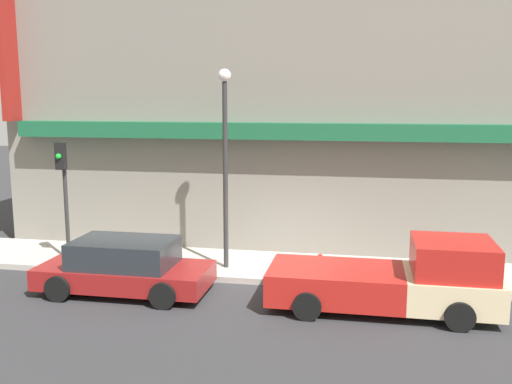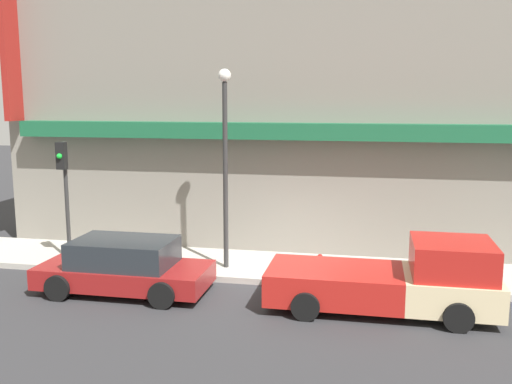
{
  "view_description": "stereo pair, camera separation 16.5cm",
  "coord_description": "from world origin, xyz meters",
  "px_view_note": "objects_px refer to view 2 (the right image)",
  "views": [
    {
      "loc": [
        2.02,
        -14.59,
        5.02
      ],
      "look_at": [
        -0.99,
        1.14,
        2.37
      ],
      "focal_mm": 40.0,
      "sensor_mm": 36.0,
      "label": 1
    },
    {
      "loc": [
        2.18,
        -14.56,
        5.02
      ],
      "look_at": [
        -0.99,
        1.14,
        2.37
      ],
      "focal_mm": 40.0,
      "sensor_mm": 36.0,
      "label": 2
    }
  ],
  "objects_px": {
    "parked_car": "(124,266)",
    "fire_hydrant": "(320,264)",
    "street_lamp": "(225,146)",
    "traffic_light": "(64,180)",
    "pickup_truck": "(397,280)"
  },
  "relations": [
    {
      "from": "fire_hydrant",
      "to": "street_lamp",
      "type": "bearing_deg",
      "value": 175.71
    },
    {
      "from": "traffic_light",
      "to": "fire_hydrant",
      "type": "bearing_deg",
      "value": 0.63
    },
    {
      "from": "pickup_truck",
      "to": "traffic_light",
      "type": "height_order",
      "value": "traffic_light"
    },
    {
      "from": "parked_car",
      "to": "fire_hydrant",
      "type": "bearing_deg",
      "value": 20.43
    },
    {
      "from": "street_lamp",
      "to": "traffic_light",
      "type": "relative_size",
      "value": 1.58
    },
    {
      "from": "parked_car",
      "to": "traffic_light",
      "type": "distance_m",
      "value": 3.78
    },
    {
      "from": "parked_car",
      "to": "street_lamp",
      "type": "xyz_separation_m",
      "value": [
        2.18,
        2.13,
        3.0
      ]
    },
    {
      "from": "pickup_truck",
      "to": "fire_hydrant",
      "type": "distance_m",
      "value": 2.78
    },
    {
      "from": "fire_hydrant",
      "to": "street_lamp",
      "type": "relative_size",
      "value": 0.1
    },
    {
      "from": "pickup_truck",
      "to": "parked_car",
      "type": "distance_m",
      "value": 6.9
    },
    {
      "from": "parked_car",
      "to": "pickup_truck",
      "type": "bearing_deg",
      "value": -0.99
    },
    {
      "from": "pickup_truck",
      "to": "street_lamp",
      "type": "xyz_separation_m",
      "value": [
        -4.71,
        2.13,
        2.92
      ]
    },
    {
      "from": "pickup_truck",
      "to": "fire_hydrant",
      "type": "xyz_separation_m",
      "value": [
        -1.98,
        1.93,
        -0.3
      ]
    },
    {
      "from": "pickup_truck",
      "to": "fire_hydrant",
      "type": "height_order",
      "value": "pickup_truck"
    },
    {
      "from": "fire_hydrant",
      "to": "street_lamp",
      "type": "xyz_separation_m",
      "value": [
        -2.73,
        0.21,
        3.22
      ]
    }
  ]
}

